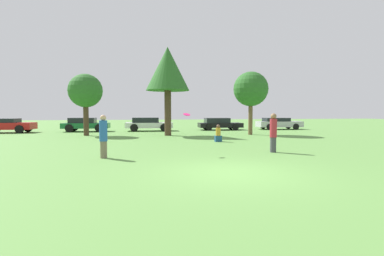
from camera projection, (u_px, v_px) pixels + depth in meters
The scene contains 13 objects.
ground_plane at pixel (232, 173), 8.34m from camera, with size 120.00×120.00×0.00m, color #5B8E42.
person_thrower at pixel (103, 136), 10.98m from camera, with size 0.30×0.30×1.68m.
person_catcher at pixel (273, 132), 12.56m from camera, with size 0.31×0.31×1.74m.
frisbee at pixel (187, 114), 11.84m from camera, with size 0.30×0.28×0.14m.
bystander_sitting at pixel (218, 135), 17.14m from camera, with size 0.39×0.33×1.04m.
tree_0 at pixel (85, 91), 21.41m from camera, with size 2.53×2.53×4.68m.
tree_1 at pixel (168, 70), 21.43m from camera, with size 3.29×3.29×6.72m.
tree_2 at pixel (251, 89), 22.32m from camera, with size 2.73×2.73×4.98m.
parked_car_red at pixel (6, 125), 24.49m from camera, with size 4.35×2.04×1.24m.
parked_car_green at pixel (85, 124), 26.09m from camera, with size 4.20×1.98×1.27m.
parked_car_white at pixel (148, 124), 26.94m from camera, with size 4.49×2.09×1.27m.
parked_car_black at pixel (219, 124), 28.50m from camera, with size 4.41×2.16×1.21m.
parked_car_silver at pixel (278, 123), 29.49m from camera, with size 4.67×1.99×1.19m.
Camera 1 is at (-2.71, -7.88, 1.79)m, focal length 26.50 mm.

